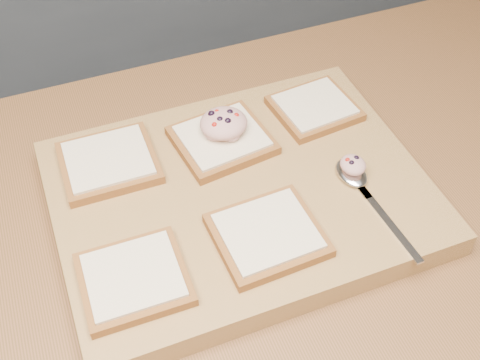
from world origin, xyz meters
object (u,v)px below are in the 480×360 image
object	(u,v)px
cutting_board	(240,196)
spoon	(357,180)
tuna_salad_dollop	(224,123)
bread_far_center	(222,140)

from	to	relation	value
cutting_board	spoon	world-z (taller)	spoon
cutting_board	tuna_salad_dollop	size ratio (longest dim) A/B	7.28
spoon	tuna_salad_dollop	bearing A→B (deg)	133.90
spoon	bread_far_center	bearing A→B (deg)	136.24
tuna_salad_dollop	cutting_board	bearing A→B (deg)	-97.02
cutting_board	bread_far_center	size ratio (longest dim) A/B	3.49
bread_far_center	cutting_board	bearing A→B (deg)	-94.14
tuna_salad_dollop	spoon	xyz separation A→B (m)	(0.13, -0.13, -0.03)
cutting_board	bread_far_center	xyz separation A→B (m)	(0.01, 0.08, 0.03)
bread_far_center	spoon	xyz separation A→B (m)	(0.13, -0.13, -0.00)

